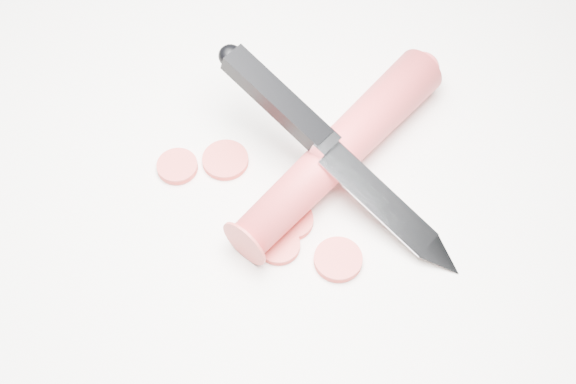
% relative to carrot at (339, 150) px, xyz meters
% --- Properties ---
extents(ground, '(2.40, 2.40, 0.00)m').
position_rel_carrot_xyz_m(ground, '(-0.02, -0.03, -0.02)').
color(ground, white).
rests_on(ground, ground).
extents(carrot, '(0.09, 0.22, 0.04)m').
position_rel_carrot_xyz_m(carrot, '(0.00, 0.00, 0.00)').
color(carrot, red).
rests_on(carrot, ground).
extents(carrot_slice_0, '(0.03, 0.03, 0.01)m').
position_rel_carrot_xyz_m(carrot_slice_0, '(-0.01, -0.06, -0.02)').
color(carrot_slice_0, '#C83935').
rests_on(carrot_slice_0, ground).
extents(carrot_slice_1, '(0.03, 0.03, 0.01)m').
position_rel_carrot_xyz_m(carrot_slice_1, '(-0.01, -0.09, -0.02)').
color(carrot_slice_1, '#C83935').
rests_on(carrot_slice_1, ground).
extents(carrot_slice_2, '(0.03, 0.03, 0.01)m').
position_rel_carrot_xyz_m(carrot_slice_2, '(-0.11, -0.06, -0.02)').
color(carrot_slice_2, '#C83935').
rests_on(carrot_slice_2, ground).
extents(carrot_slice_3, '(0.04, 0.04, 0.01)m').
position_rel_carrot_xyz_m(carrot_slice_3, '(0.03, -0.08, -0.02)').
color(carrot_slice_3, '#C83935').
rests_on(carrot_slice_3, ground).
extents(carrot_slice_4, '(0.04, 0.04, 0.01)m').
position_rel_carrot_xyz_m(carrot_slice_4, '(-0.08, -0.04, -0.02)').
color(carrot_slice_4, '#C83935').
rests_on(carrot_slice_4, ground).
extents(kitchen_knife, '(0.23, 0.09, 0.08)m').
position_rel_carrot_xyz_m(kitchen_knife, '(0.01, -0.02, 0.02)').
color(kitchen_knife, silver).
rests_on(kitchen_knife, ground).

